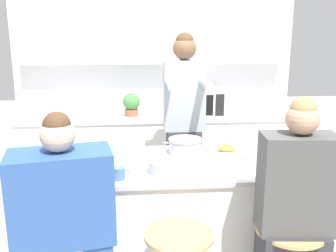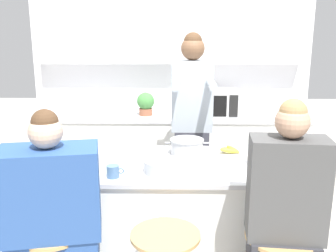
# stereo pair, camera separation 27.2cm
# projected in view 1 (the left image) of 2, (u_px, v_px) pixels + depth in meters

# --- Properties ---
(wall_back) EXTENTS (3.30, 0.22, 2.70)m
(wall_back) POSITION_uv_depth(u_px,v_px,m) (155.00, 55.00, 4.41)
(wall_back) COLOR white
(wall_back) RESTS_ON ground_plane
(back_counter) EXTENTS (3.07, 0.62, 0.88)m
(back_counter) POSITION_uv_depth(u_px,v_px,m) (157.00, 152.00, 4.39)
(back_counter) COLOR white
(back_counter) RESTS_ON ground_plane
(kitchen_island) EXTENTS (1.61, 0.84, 0.88)m
(kitchen_island) POSITION_uv_depth(u_px,v_px,m) (169.00, 217.00, 2.80)
(kitchen_island) COLOR black
(kitchen_island) RESTS_ON ground_plane
(person_cooking) EXTENTS (0.37, 0.57, 1.80)m
(person_cooking) POSITION_uv_depth(u_px,v_px,m) (184.00, 131.00, 3.44)
(person_cooking) COLOR #383842
(person_cooking) RESTS_ON ground_plane
(person_wrapped_blanket) EXTENTS (0.57, 0.38, 1.41)m
(person_wrapped_blanket) POSITION_uv_depth(u_px,v_px,m) (66.00, 246.00, 2.04)
(person_wrapped_blanket) COLOR #2D5193
(person_wrapped_blanket) RESTS_ON ground_plane
(person_seated_near) EXTENTS (0.43, 0.30, 1.47)m
(person_seated_near) POSITION_uv_depth(u_px,v_px,m) (292.00, 234.00, 2.14)
(person_seated_near) COLOR #333338
(person_seated_near) RESTS_ON ground_plane
(cooking_pot) EXTENTS (0.35, 0.26, 0.12)m
(cooking_pot) POSITION_uv_depth(u_px,v_px,m) (185.00, 146.00, 2.88)
(cooking_pot) COLOR #B7BABC
(cooking_pot) RESTS_ON kitchen_island
(fruit_bowl) EXTENTS (0.24, 0.24, 0.08)m
(fruit_bowl) POSITION_uv_depth(u_px,v_px,m) (166.00, 166.00, 2.50)
(fruit_bowl) COLOR #B7BABC
(fruit_bowl) RESTS_ON kitchen_island
(mixing_bowl_steel) EXTENTS (0.19, 0.19, 0.06)m
(mixing_bowl_steel) POSITION_uv_depth(u_px,v_px,m) (260.00, 157.00, 2.72)
(mixing_bowl_steel) COLOR white
(mixing_bowl_steel) RESTS_ON kitchen_island
(coffee_cup_near) EXTENTS (0.11, 0.08, 0.08)m
(coffee_cup_near) POSITION_uv_depth(u_px,v_px,m) (119.00, 173.00, 2.37)
(coffee_cup_near) COLOR #4C7099
(coffee_cup_near) RESTS_ON kitchen_island
(banana_bunch) EXTENTS (0.18, 0.13, 0.06)m
(banana_bunch) POSITION_uv_depth(u_px,v_px,m) (226.00, 148.00, 2.95)
(banana_bunch) COLOR yellow
(banana_bunch) RESTS_ON kitchen_island
(juice_carton) EXTENTS (0.07, 0.07, 0.19)m
(juice_carton) POSITION_uv_depth(u_px,v_px,m) (82.00, 157.00, 2.53)
(juice_carton) COLOR #38844C
(juice_carton) RESTS_ON kitchen_island
(microwave) EXTENTS (0.53, 0.38, 0.30)m
(microwave) POSITION_uv_depth(u_px,v_px,m) (200.00, 102.00, 4.25)
(microwave) COLOR white
(microwave) RESTS_ON back_counter
(potted_plant) EXTENTS (0.20, 0.20, 0.26)m
(potted_plant) POSITION_uv_depth(u_px,v_px,m) (131.00, 104.00, 4.23)
(potted_plant) COLOR #93563D
(potted_plant) RESTS_ON back_counter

